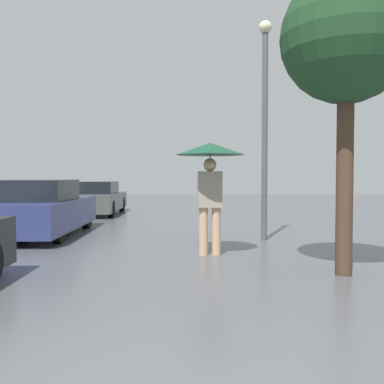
# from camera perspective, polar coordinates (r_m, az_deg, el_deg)

# --- Properties ---
(pedestrian) EXTENTS (1.20, 1.20, 1.98)m
(pedestrian) POSITION_cam_1_polar(r_m,az_deg,el_deg) (7.53, 2.41, 3.75)
(pedestrian) COLOR tan
(pedestrian) RESTS_ON ground_plane
(parked_car_middle) EXTENTS (1.87, 4.15, 1.31)m
(parked_car_middle) POSITION_cam_1_polar(r_m,az_deg,el_deg) (10.75, -19.87, -2.21)
(parked_car_middle) COLOR navy
(parked_car_middle) RESTS_ON ground_plane
(parked_car_farthest) EXTENTS (1.72, 4.05, 1.20)m
(parked_car_farthest) POSITION_cam_1_polar(r_m,az_deg,el_deg) (16.08, -12.72, -0.88)
(parked_car_farthest) COLOR #4C514C
(parked_car_farthest) RESTS_ON ground_plane
(tree) EXTENTS (1.84, 1.84, 4.25)m
(tree) POSITION_cam_1_polar(r_m,az_deg,el_deg) (6.65, 19.91, 18.47)
(tree) COLOR #473323
(tree) RESTS_ON ground_plane
(street_lamp) EXTENTS (0.28, 0.28, 4.73)m
(street_lamp) POSITION_cam_1_polar(r_m,az_deg,el_deg) (9.52, 9.69, 10.57)
(street_lamp) COLOR #515456
(street_lamp) RESTS_ON ground_plane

